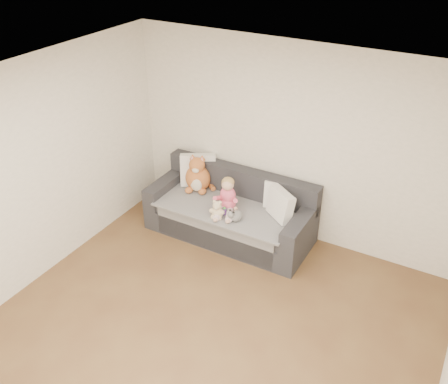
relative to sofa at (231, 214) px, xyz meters
name	(u,v)px	position (x,y,z in m)	size (l,w,h in m)	color
room_shell	(210,228)	(0.66, -1.64, 0.99)	(5.00, 5.00, 5.00)	brown
sofa	(231,214)	(0.00, 0.00, 0.00)	(2.20, 0.94, 0.85)	#242428
cushion_left	(198,170)	(-0.66, 0.24, 0.39)	(0.53, 0.44, 0.46)	silver
cushion_right_back	(280,195)	(0.58, 0.24, 0.34)	(0.43, 0.28, 0.37)	silver
cushion_right_front	(281,205)	(0.70, 0.02, 0.35)	(0.44, 0.38, 0.39)	silver
toddler	(227,197)	(0.03, -0.16, 0.36)	(0.32, 0.47, 0.46)	#E6515F
plush_cat	(198,176)	(-0.58, 0.11, 0.36)	(0.44, 0.43, 0.55)	#A85A25
teddy_bear	(217,211)	(0.01, -0.38, 0.27)	(0.20, 0.15, 0.25)	beige
plush_cow	(235,216)	(0.24, -0.33, 0.24)	(0.15, 0.22, 0.18)	white
sippy_cup	(224,210)	(0.05, -0.27, 0.22)	(0.11, 0.07, 0.12)	#5B328A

